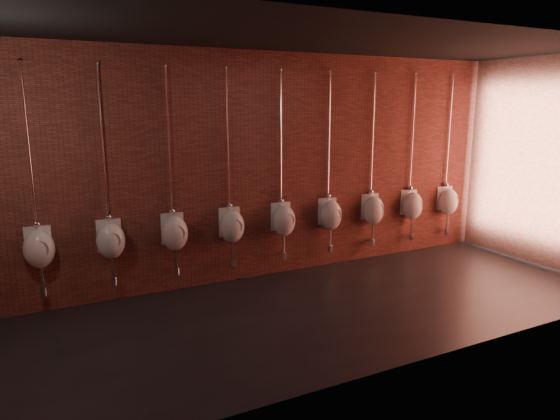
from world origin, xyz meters
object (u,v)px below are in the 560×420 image
Objects in this scene: urinal_1 at (39,247)px; urinal_6 at (330,214)px; urinal_3 at (174,232)px; urinal_4 at (232,225)px; urinal_2 at (111,239)px; urinal_9 at (448,200)px; urinal_7 at (373,209)px; urinal_8 at (412,204)px; urinal_5 at (283,219)px.

urinal_6 is (4.02, 0.00, 0.00)m from urinal_1.
urinal_3 is 1.00× the size of urinal_4.
urinal_2 is at bearing 180.00° from urinal_3.
urinal_2 is 1.00× the size of urinal_9.
urinal_6 is at bearing 180.00° from urinal_7.
urinal_3 is 4.83m from urinal_9.
urinal_8 is at bearing 0.00° from urinal_2.
urinal_6 and urinal_9 have the same top height.
urinal_5 is 3.22m from urinal_9.
urinal_1 is 1.00× the size of urinal_7.
urinal_5 and urinal_6 have the same top height.
urinal_1 is 1.00× the size of urinal_4.
urinal_7 is at bearing 0.00° from urinal_5.
urinal_3 is 4.02m from urinal_8.
urinal_2 and urinal_7 have the same top height.
urinal_1 is 1.00× the size of urinal_3.
urinal_3 is (0.80, 0.00, 0.00)m from urinal_2.
urinal_4 is 1.00× the size of urinal_7.
urinal_1 and urinal_8 have the same top height.
urinal_7 is (2.41, 0.00, 0.00)m from urinal_4.
urinal_2 is 1.00× the size of urinal_7.
urinal_2 is 1.00× the size of urinal_4.
urinal_8 and urinal_9 have the same top height.
urinal_9 is (6.44, 0.00, 0.00)m from urinal_1.
urinal_1 is 1.00× the size of urinal_8.
urinal_5 and urinal_7 have the same top height.
urinal_8 is (1.61, 0.00, 0.00)m from urinal_6.
urinal_2 is at bearing 180.00° from urinal_7.
urinal_3 is 2.41m from urinal_6.
urinal_7 is (4.02, 0.00, 0.00)m from urinal_2.
urinal_7 is (3.22, 0.00, 0.00)m from urinal_3.
urinal_1 is 0.80m from urinal_2.
urinal_1 and urinal_9 have the same top height.
urinal_8 is (4.83, 0.00, 0.00)m from urinal_2.
urinal_4 is 1.61m from urinal_6.
urinal_9 is (4.83, 0.00, 0.00)m from urinal_3.
urinal_5 is (2.41, 0.00, 0.00)m from urinal_2.
urinal_9 is (1.61, 0.00, 0.00)m from urinal_7.
urinal_1 is at bearing 180.00° from urinal_4.
urinal_2 and urinal_5 have the same top height.
urinal_1 is 1.00× the size of urinal_6.
urinal_2 is at bearing 180.00° from urinal_9.
urinal_5 is (0.80, 0.00, 0.00)m from urinal_4.
urinal_1 and urinal_2 have the same top height.
urinal_4 is (1.61, 0.00, 0.00)m from urinal_2.
urinal_2 and urinal_3 have the same top height.
urinal_7 and urinal_8 have the same top height.
urinal_6 is at bearing 0.00° from urinal_4.
urinal_2 is at bearing 180.00° from urinal_5.
urinal_8 is at bearing 0.00° from urinal_3.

